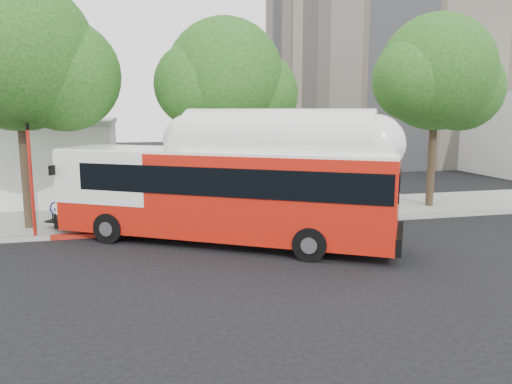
# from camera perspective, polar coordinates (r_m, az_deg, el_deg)

# --- Properties ---
(ground) EXTENTS (120.00, 120.00, 0.00)m
(ground) POSITION_cam_1_polar(r_m,az_deg,el_deg) (16.81, 3.67, -7.10)
(ground) COLOR black
(ground) RESTS_ON ground
(sidewalk) EXTENTS (60.00, 5.00, 0.15)m
(sidewalk) POSITION_cam_1_polar(r_m,az_deg,el_deg) (22.88, -1.19, -2.42)
(sidewalk) COLOR gray
(sidewalk) RESTS_ON ground
(curb_strip) EXTENTS (60.00, 0.30, 0.15)m
(curb_strip) POSITION_cam_1_polar(r_m,az_deg,el_deg) (20.42, 0.40, -3.88)
(curb_strip) COLOR gray
(curb_strip) RESTS_ON ground
(red_curb_segment) EXTENTS (10.00, 0.32, 0.16)m
(red_curb_segment) POSITION_cam_1_polar(r_m,az_deg,el_deg) (19.92, -8.02, -4.30)
(red_curb_segment) COLOR #9C1B11
(red_curb_segment) RESTS_ON ground
(street_tree_left) EXTENTS (6.67, 5.80, 9.74)m
(street_tree_left) POSITION_cam_1_polar(r_m,az_deg,el_deg) (21.32, -24.32, 13.54)
(street_tree_left) COLOR #2D2116
(street_tree_left) RESTS_ON ground
(street_tree_mid) EXTENTS (5.75, 5.00, 8.62)m
(street_tree_mid) POSITION_cam_1_polar(r_m,az_deg,el_deg) (21.87, -2.54, 12.39)
(street_tree_mid) COLOR #2D2116
(street_tree_mid) RESTS_ON ground
(street_tree_right) EXTENTS (6.21, 5.40, 9.18)m
(street_tree_right) POSITION_cam_1_polar(r_m,az_deg,el_deg) (25.63, 20.68, 12.16)
(street_tree_right) COLOR #2D2116
(street_tree_right) RESTS_ON ground
(transit_bus) EXTENTS (12.32, 8.62, 3.85)m
(transit_bus) POSITION_cam_1_polar(r_m,az_deg,el_deg) (17.75, -3.58, -0.24)
(transit_bus) COLOR red
(transit_bus) RESTS_ON ground
(signal_pole) EXTENTS (0.12, 0.41, 4.28)m
(signal_pole) POSITION_cam_1_polar(r_m,az_deg,el_deg) (19.99, -24.30, 1.18)
(signal_pole) COLOR #B61C13
(signal_pole) RESTS_ON ground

